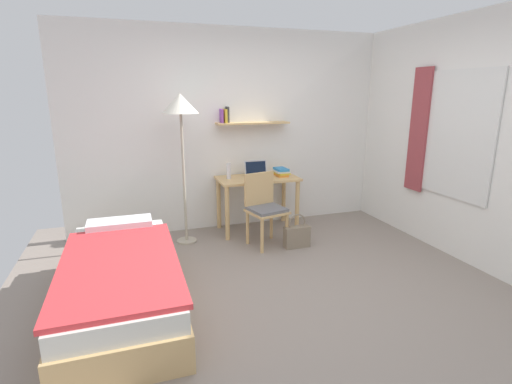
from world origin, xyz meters
The scene contains 11 objects.
ground_plane centered at (0.00, 0.00, 0.00)m, with size 5.28×5.28×0.00m, color gray.
wall_back centered at (0.00, 2.02, 1.30)m, with size 4.40×0.27×2.60m.
wall_right centered at (2.02, 0.03, 1.30)m, with size 0.10×4.40×2.60m.
bed centered at (-1.53, 0.23, 0.24)m, with size 0.92×2.02×0.54m.
desk centered at (0.19, 1.70, 0.59)m, with size 1.04×0.56×0.72m.
desk_chair centered at (0.10, 1.20, 0.48)m, with size 0.50×0.48×0.87m.
standing_lamp centered at (-0.79, 1.56, 1.58)m, with size 0.41×0.41×1.79m.
laptop centered at (0.19, 1.72, 0.78)m, with size 0.31×0.22×0.21m.
water_bottle centered at (-0.19, 1.74, 0.82)m, with size 0.06×0.06×0.21m, color silver.
book_stack centered at (0.52, 1.70, 0.77)m, with size 0.18×0.25×0.10m.
handbag centered at (0.44, 0.98, 0.14)m, with size 0.31×0.12×0.41m.
Camera 1 is at (-1.39, -2.97, 1.80)m, focal length 27.11 mm.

